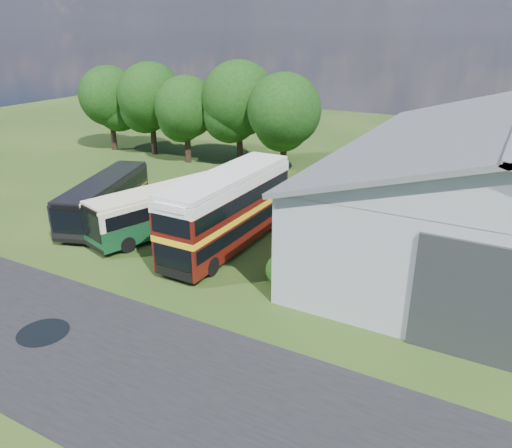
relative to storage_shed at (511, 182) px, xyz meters
The scene contains 15 objects.
ground 22.31m from the storage_shed, 133.18° to the right, with size 120.00×120.00×0.00m, color #1E3812.
asphalt_road 22.84m from the storage_shed, 122.30° to the right, with size 60.00×8.00×0.02m, color black.
puddle 25.50m from the storage_shed, 130.99° to the right, with size 2.20×2.20×0.01m, color black.
storage_shed is the anchor object (origin of this frame).
tree_far_left 38.86m from the storage_shed, 168.09° to the left, with size 6.12×6.12×8.64m.
tree_left_a 34.12m from the storage_shed, 165.53° to the left, with size 6.46×6.46×9.12m.
tree_left_b 29.01m from the storage_shed, 164.98° to the left, with size 5.78×5.78×8.16m.
tree_mid 24.71m from the storage_shed, 159.03° to the left, with size 6.80×6.80×9.60m.
tree_right_a 19.68m from the storage_shed, 156.53° to the left, with size 6.26×6.26×8.83m.
shrub_front 14.33m from the storage_shed, 133.27° to the right, with size 1.70×1.70×1.70m, color #194714.
shrub_mid 13.02m from the storage_shed, 139.65° to the right, with size 1.60×1.60×1.60m, color #194714.
shrub_back 11.90m from the storage_shed, 147.52° to the right, with size 1.80×1.80×1.80m, color #194714.
bus_green_single 20.30m from the storage_shed, 159.64° to the right, with size 5.58×10.98×2.96m.
bus_maroon_double 16.14m from the storage_shed, 152.50° to the right, with size 2.78×10.64×4.57m.
bus_dark_single 25.35m from the storage_shed, 163.00° to the right, with size 5.45×10.20×2.76m.
Camera 1 is at (15.38, -14.56, 12.42)m, focal length 35.00 mm.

